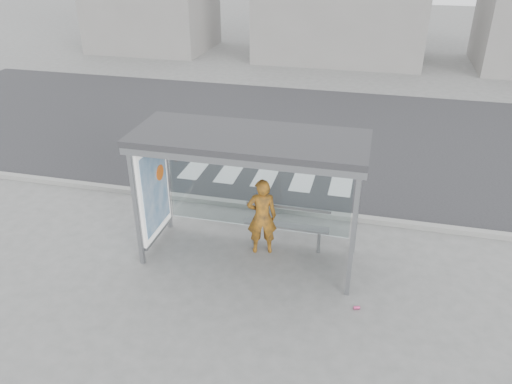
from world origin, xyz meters
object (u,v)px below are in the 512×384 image
at_px(bus_shelter, 230,164).
at_px(soda_can, 357,308).
at_px(person, 262,217).
at_px(bench, 286,225).

xyz_separation_m(bus_shelter, soda_can, (2.57, -1.13, -1.95)).
height_order(person, soda_can, person).
xyz_separation_m(bench, soda_can, (1.56, -1.58, -0.50)).
bearing_deg(bus_shelter, soda_can, -23.69).
relative_size(bus_shelter, person, 2.60).
distance_m(person, soda_can, 2.54).
height_order(bus_shelter, person, bus_shelter).
height_order(bus_shelter, soda_can, bus_shelter).
bearing_deg(bench, bus_shelter, -156.01).
relative_size(person, soda_can, 15.13).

